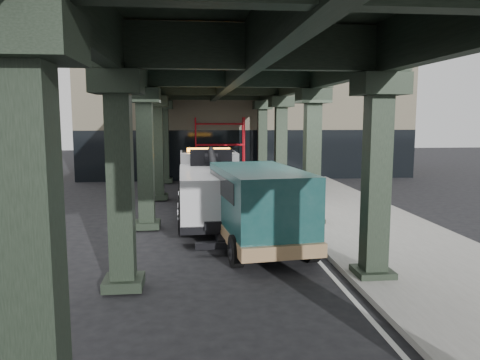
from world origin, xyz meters
TOP-DOWN VIEW (x-y plane):
  - ground at (0.00, 0.00)m, footprint 90.00×90.00m
  - sidewalk at (4.50, 2.00)m, footprint 5.00×40.00m
  - lane_stripe at (1.70, 2.00)m, footprint 0.12×38.00m
  - viaduct at (-0.40, 2.00)m, footprint 7.40×32.00m
  - building at (2.00, 20.00)m, footprint 22.00×10.00m
  - scaffolding at (0.00, 14.64)m, footprint 3.08×0.88m
  - tow_truck at (-1.01, 3.55)m, footprint 2.77×8.73m
  - towed_van at (0.19, -0.58)m, footprint 3.03×6.30m

SIDE VIEW (x-z plane):
  - ground at x=0.00m, z-range 0.00..0.00m
  - lane_stripe at x=1.70m, z-range 0.00..0.01m
  - sidewalk at x=4.50m, z-range 0.00..0.15m
  - towed_van at x=0.19m, z-range 0.09..2.56m
  - tow_truck at x=-1.01m, z-range -0.04..2.80m
  - scaffolding at x=0.00m, z-range 0.11..4.11m
  - building at x=2.00m, z-range 0.00..8.00m
  - viaduct at x=-0.40m, z-range 2.26..8.66m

